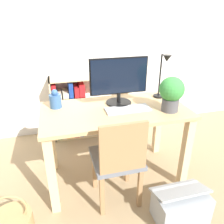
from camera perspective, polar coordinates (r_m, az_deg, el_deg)
name	(u,v)px	position (r m, az deg, el deg)	size (l,w,h in m)	color
ground_plane	(115,175)	(2.35, 0.66, -16.09)	(10.00, 10.00, 0.00)	#997F5B
wall_back	(91,33)	(2.87, -5.59, 19.89)	(8.00, 0.05, 2.60)	white
desk	(115,123)	(2.01, 0.75, -2.94)	(1.30, 0.69, 0.75)	tan
monitor	(119,79)	(1.99, 1.82, 8.57)	(0.54, 0.24, 0.43)	black
keyboard	(128,109)	(1.93, 4.17, 0.75)	(0.40, 0.15, 0.02)	#B2B2B7
vase	(55,100)	(2.01, -14.58, 3.03)	(0.11, 0.11, 0.17)	#33598C
desk_lamp	(163,73)	(2.15, 13.22, 10.01)	(0.10, 0.19, 0.44)	black
potted_plant	(171,92)	(1.92, 15.28, 4.98)	(0.21, 0.21, 0.30)	#4C4C51
chair	(118,159)	(1.80, 1.65, -12.09)	(0.40, 0.40, 0.84)	slate
bookshelf	(77,108)	(2.89, -9.10, 0.96)	(0.99, 0.28, 0.80)	#D8BC8C
storage_box	(181,206)	(1.97, 17.50, -22.31)	(0.42, 0.29, 0.30)	#999EA3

